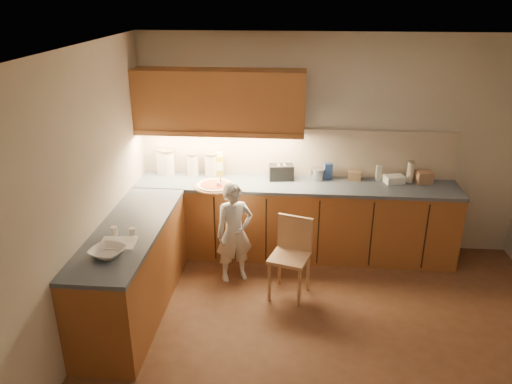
% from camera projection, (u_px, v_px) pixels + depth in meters
% --- Properties ---
extents(room, '(4.54, 4.50, 2.62)m').
position_uv_depth(room, '(343.00, 174.00, 3.95)').
color(room, '#55311D').
rests_on(room, ground).
extents(l_counter, '(3.77, 2.62, 0.92)m').
position_uv_depth(l_counter, '(246.00, 234.00, 5.63)').
color(l_counter, '#97592C').
rests_on(l_counter, ground).
extents(backsplash, '(3.75, 0.02, 0.58)m').
position_uv_depth(backsplash, '(297.00, 152.00, 5.98)').
color(backsplash, '#C2B096').
rests_on(backsplash, l_counter).
extents(upper_cabinets, '(1.95, 0.36, 0.73)m').
position_uv_depth(upper_cabinets, '(219.00, 101.00, 5.67)').
color(upper_cabinets, '#97592C').
rests_on(upper_cabinets, ground).
extents(pizza_on_board, '(0.46, 0.46, 0.18)m').
position_uv_depth(pizza_on_board, '(215.00, 186.00, 5.71)').
color(pizza_on_board, tan).
rests_on(pizza_on_board, l_counter).
extents(child, '(0.49, 0.42, 1.14)m').
position_uv_depth(child, '(234.00, 233.00, 5.43)').
color(child, silver).
rests_on(child, ground).
extents(wooden_chair, '(0.47, 0.47, 0.85)m').
position_uv_depth(wooden_chair, '(292.00, 251.00, 5.21)').
color(wooden_chair, tan).
rests_on(wooden_chair, ground).
extents(mixing_bowl, '(0.36, 0.36, 0.07)m').
position_uv_depth(mixing_bowl, '(108.00, 252.00, 4.24)').
color(mixing_bowl, white).
rests_on(mixing_bowl, l_counter).
extents(canister_a, '(0.16, 0.16, 0.32)m').
position_uv_depth(canister_a, '(162.00, 161.00, 6.08)').
color(canister_a, silver).
rests_on(canister_a, l_counter).
extents(canister_b, '(0.18, 0.18, 0.31)m').
position_uv_depth(canister_b, '(168.00, 162.00, 6.06)').
color(canister_b, silver).
rests_on(canister_b, l_counter).
extents(canister_c, '(0.15, 0.15, 0.28)m').
position_uv_depth(canister_c, '(193.00, 164.00, 6.04)').
color(canister_c, beige).
rests_on(canister_c, l_counter).
extents(canister_d, '(0.18, 0.18, 0.29)m').
position_uv_depth(canister_d, '(212.00, 164.00, 6.03)').
color(canister_d, beige).
rests_on(canister_d, l_counter).
extents(oil_jug, '(0.11, 0.09, 0.30)m').
position_uv_depth(oil_jug, '(220.00, 165.00, 6.02)').
color(oil_jug, '#AEA622').
rests_on(oil_jug, l_counter).
extents(toaster, '(0.30, 0.20, 0.19)m').
position_uv_depth(toaster, '(281.00, 172.00, 5.92)').
color(toaster, black).
rests_on(toaster, l_counter).
extents(steel_pot, '(0.18, 0.18, 0.13)m').
position_uv_depth(steel_pot, '(317.00, 174.00, 5.93)').
color(steel_pot, '#B7B8BD').
rests_on(steel_pot, l_counter).
extents(blue_box, '(0.11, 0.09, 0.19)m').
position_uv_depth(blue_box, '(328.00, 171.00, 5.94)').
color(blue_box, '#2D4989').
rests_on(blue_box, l_counter).
extents(card_box_a, '(0.16, 0.12, 0.11)m').
position_uv_depth(card_box_a, '(354.00, 175.00, 5.92)').
color(card_box_a, '#A58059').
rests_on(card_box_a, l_counter).
extents(white_bottle, '(0.07, 0.07, 0.18)m').
position_uv_depth(white_bottle, '(379.00, 173.00, 5.90)').
color(white_bottle, silver).
rests_on(white_bottle, l_counter).
extents(flat_pack, '(0.25, 0.21, 0.09)m').
position_uv_depth(flat_pack, '(394.00, 179.00, 5.83)').
color(flat_pack, white).
rests_on(flat_pack, l_counter).
extents(tall_jar, '(0.08, 0.08, 0.26)m').
position_uv_depth(tall_jar, '(410.00, 172.00, 5.82)').
color(tall_jar, silver).
rests_on(tall_jar, l_counter).
extents(card_box_b, '(0.21, 0.18, 0.14)m').
position_uv_depth(card_box_b, '(424.00, 177.00, 5.81)').
color(card_box_b, tan).
rests_on(card_box_b, l_counter).
extents(dough_cloth, '(0.33, 0.27, 0.02)m').
position_uv_depth(dough_cloth, '(118.00, 243.00, 4.44)').
color(dough_cloth, white).
rests_on(dough_cloth, l_counter).
extents(spice_jar_a, '(0.07, 0.07, 0.08)m').
position_uv_depth(spice_jar_a, '(114.00, 231.00, 4.60)').
color(spice_jar_a, silver).
rests_on(spice_jar_a, l_counter).
extents(spice_jar_b, '(0.08, 0.08, 0.08)m').
position_uv_depth(spice_jar_b, '(132.00, 232.00, 4.57)').
color(spice_jar_b, white).
rests_on(spice_jar_b, l_counter).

